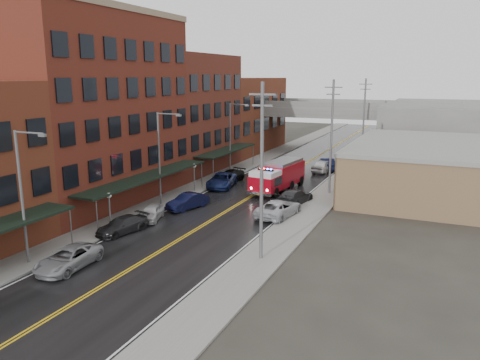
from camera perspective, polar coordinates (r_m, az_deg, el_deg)
The scene contains 32 objects.
road at distance 48.38m, azimuth 1.08°, elevation -2.19°, with size 11.00×160.00×0.02m, color black.
sidewalk_left at distance 51.54m, azimuth -6.42°, elevation -1.27°, with size 3.00×160.00×0.15m, color slate.
sidewalk_right at distance 46.13m, azimuth 9.48°, elevation -3.02°, with size 3.00×160.00×0.15m, color slate.
curb_left at distance 50.75m, azimuth -4.81°, elevation -1.45°, with size 0.30×160.00×0.15m, color gray.
curb_right at distance 46.54m, azimuth 7.52°, elevation -2.81°, with size 0.30×160.00×0.15m, color gray.
brick_building_b at distance 47.98m, azimuth -17.24°, elevation 8.03°, with size 9.00×20.00×18.00m, color #5F2919.
brick_building_c at distance 62.34m, azimuth -6.51°, elevation 8.05°, with size 9.00×15.00×15.00m, color #5D271C.
brick_building_far at distance 78.01m, azimuth 0.06°, elevation 7.93°, with size 9.00×20.00×12.00m, color #612B19.
tan_building at distance 54.09m, azimuth 21.24°, elevation 1.23°, with size 14.00×22.00×5.00m, color olive.
right_far_block at distance 83.56m, azimuth 23.81°, elevation 5.80°, with size 18.00×30.00×8.00m, color slate.
awning_1 at distance 45.25m, azimuth -11.17°, elevation 0.41°, with size 2.60×18.00×3.09m.
awning_2 at distance 60.16m, azimuth -1.61°, elevation 3.63°, with size 2.60×13.00×3.09m.
globe_lamp_1 at distance 39.36m, azimuth -15.64°, elevation -2.66°, with size 0.44×0.44×3.12m.
globe_lamp_2 at distance 50.61m, azimuth -5.60°, elevation 1.09°, with size 0.44×0.44×3.12m.
street_lamp_0 at distance 33.24m, azimuth -24.86°, elevation -1.05°, with size 2.64×0.22×9.00m.
street_lamp_1 at distance 45.14m, azimuth -9.58°, elevation 3.28°, with size 2.64×0.22×9.00m.
street_lamp_2 at distance 59.01m, azimuth -1.00°, elevation 5.62°, with size 2.64×0.22×9.00m.
utility_pole_0 at distance 30.77m, azimuth 2.66°, elevation 1.25°, with size 1.80×0.24×12.00m.
utility_pole_1 at distance 49.72m, azimuth 11.09°, elevation 5.38°, with size 1.80×0.24×12.00m.
utility_pole_2 at distance 69.27m, azimuth 14.85°, elevation 7.17°, with size 1.80×0.24×12.00m.
overpass at distance 77.55m, azimuth 10.39°, elevation 7.68°, with size 40.00×10.00×7.50m.
fire_truck at distance 51.31m, azimuth 4.61°, elevation 0.58°, with size 4.25×8.91×3.16m.
parked_car_left_2 at distance 32.94m, azimuth -20.20°, elevation -8.95°, with size 2.29×4.97×1.38m, color gray.
parked_car_left_3 at distance 38.75m, azimuth -14.17°, elevation -5.37°, with size 1.85×4.55×1.32m, color black.
parked_car_left_4 at distance 41.66m, azimuth -10.75°, elevation -3.93°, with size 1.57×3.90×1.33m, color #B3B3B3.
parked_car_left_5 at distance 44.56m, azimuth -6.40°, elevation -2.61°, with size 1.55×4.43×1.46m, color black.
parked_car_left_6 at distance 52.91m, azimuth -2.25°, elevation -0.04°, with size 2.62×5.69×1.58m, color #152151.
parked_car_left_7 at distance 55.59m, azimuth -1.24°, elevation 0.48°, with size 1.92×4.71×1.37m, color black.
parked_car_right_0 at distance 41.97m, azimuth 4.75°, elevation -3.46°, with size 2.58×5.60×1.56m, color #B0B3B9.
parked_car_right_1 at distance 46.37m, azimuth 6.70°, elevation -2.01°, with size 2.05×5.03×1.46m, color #262729.
parked_car_right_2 at distance 62.12m, azimuth 10.13°, elevation 1.70°, with size 1.94×4.82×1.64m, color silver.
parked_car_right_3 at distance 63.63m, azimuth 10.55°, elevation 1.95°, with size 1.75×5.01×1.65m, color black.
Camera 1 is at (18.09, -13.14, 12.36)m, focal length 35.00 mm.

